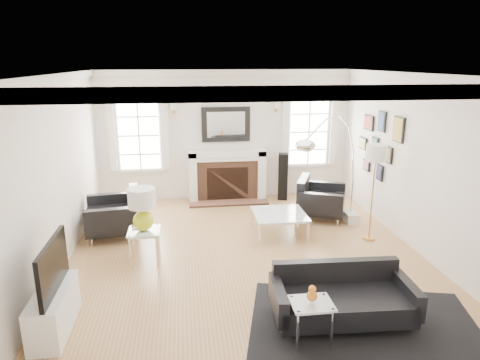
{
  "coord_description": "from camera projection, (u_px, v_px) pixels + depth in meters",
  "views": [
    {
      "loc": [
        -0.92,
        -6.21,
        2.98
      ],
      "look_at": [
        -0.05,
        0.3,
        1.14
      ],
      "focal_mm": 32.0,
      "sensor_mm": 36.0,
      "label": 1
    }
  ],
  "objects": [
    {
      "name": "floor",
      "position": [
        246.0,
        253.0,
        6.85
      ],
      "size": [
        6.0,
        6.0,
        0.0
      ],
      "primitive_type": "plane",
      "color": "#A06D43",
      "rests_on": "ground"
    },
    {
      "name": "back_wall",
      "position": [
        226.0,
        136.0,
        9.33
      ],
      "size": [
        5.5,
        0.04,
        2.8
      ],
      "primitive_type": "cube",
      "color": "silver",
      "rests_on": "floor"
    },
    {
      "name": "front_wall",
      "position": [
        298.0,
        255.0,
        3.61
      ],
      "size": [
        5.5,
        0.04,
        2.8
      ],
      "primitive_type": "cube",
      "color": "silver",
      "rests_on": "floor"
    },
    {
      "name": "left_wall",
      "position": [
        56.0,
        175.0,
        6.12
      ],
      "size": [
        0.04,
        6.0,
        2.8
      ],
      "primitive_type": "cube",
      "color": "silver",
      "rests_on": "floor"
    },
    {
      "name": "right_wall",
      "position": [
        416.0,
        163.0,
        6.82
      ],
      "size": [
        0.04,
        6.0,
        2.8
      ],
      "primitive_type": "cube",
      "color": "silver",
      "rests_on": "floor"
    },
    {
      "name": "ceiling",
      "position": [
        246.0,
        74.0,
        6.09
      ],
      "size": [
        5.5,
        6.0,
        0.02
      ],
      "primitive_type": "cube",
      "color": "white",
      "rests_on": "back_wall"
    },
    {
      "name": "crown_molding",
      "position": [
        246.0,
        78.0,
        6.11
      ],
      "size": [
        5.5,
        6.0,
        0.12
      ],
      "primitive_type": "cube",
      "color": "white",
      "rests_on": "back_wall"
    },
    {
      "name": "fireplace",
      "position": [
        227.0,
        176.0,
        9.36
      ],
      "size": [
        1.7,
        0.69,
        1.11
      ],
      "color": "white",
      "rests_on": "floor"
    },
    {
      "name": "mantel_mirror",
      "position": [
        226.0,
        124.0,
        9.22
      ],
      "size": [
        1.05,
        0.07,
        0.75
      ],
      "color": "black",
      "rests_on": "back_wall"
    },
    {
      "name": "window_left",
      "position": [
        139.0,
        135.0,
        9.03
      ],
      "size": [
        1.24,
        0.15,
        1.62
      ],
      "color": "white",
      "rests_on": "back_wall"
    },
    {
      "name": "window_right",
      "position": [
        309.0,
        131.0,
        9.5
      ],
      "size": [
        1.24,
        0.15,
        1.62
      ],
      "color": "white",
      "rests_on": "back_wall"
    },
    {
      "name": "gallery_wall",
      "position": [
        379.0,
        141.0,
        8.02
      ],
      "size": [
        0.04,
        1.73,
        1.29
      ],
      "color": "black",
      "rests_on": "right_wall"
    },
    {
      "name": "tv_unit",
      "position": [
        54.0,
        304.0,
        4.82
      ],
      "size": [
        0.35,
        1.0,
        1.09
      ],
      "color": "white",
      "rests_on": "floor"
    },
    {
      "name": "area_rug",
      "position": [
        368.0,
        339.0,
        4.74
      ],
      "size": [
        3.07,
        2.75,
        0.01
      ],
      "primitive_type": "cube",
      "rotation": [
        0.0,
        0.0,
        -0.24
      ],
      "color": "black",
      "rests_on": "floor"
    },
    {
      "name": "sofa",
      "position": [
        341.0,
        298.0,
        5.03
      ],
      "size": [
        1.67,
        0.83,
        0.53
      ],
      "color": "black",
      "rests_on": "floor"
    },
    {
      "name": "armchair_left",
      "position": [
        116.0,
        215.0,
        7.47
      ],
      "size": [
        1.02,
        1.11,
        0.68
      ],
      "color": "black",
      "rests_on": "floor"
    },
    {
      "name": "armchair_right",
      "position": [
        319.0,
        200.0,
        8.34
      ],
      "size": [
        1.15,
        1.21,
        0.65
      ],
      "color": "black",
      "rests_on": "floor"
    },
    {
      "name": "coffee_table",
      "position": [
        280.0,
        215.0,
        7.49
      ],
      "size": [
        0.9,
        0.9,
        0.4
      ],
      "color": "silver",
      "rests_on": "floor"
    },
    {
      "name": "side_table_left",
      "position": [
        144.0,
        237.0,
        6.45
      ],
      "size": [
        0.47,
        0.47,
        0.52
      ],
      "color": "silver",
      "rests_on": "floor"
    },
    {
      "name": "nesting_table",
      "position": [
        311.0,
        312.0,
        4.59
      ],
      "size": [
        0.45,
        0.38,
        0.49
      ],
      "color": "silver",
      "rests_on": "floor"
    },
    {
      "name": "gourd_lamp",
      "position": [
        142.0,
        207.0,
        6.32
      ],
      "size": [
        0.41,
        0.41,
        0.66
      ],
      "color": "#CBE01C",
      "rests_on": "side_table_left"
    },
    {
      "name": "orange_vase",
      "position": [
        312.0,
        294.0,
        4.53
      ],
      "size": [
        0.12,
        0.12,
        0.18
      ],
      "color": "orange",
      "rests_on": "nesting_table"
    },
    {
      "name": "arc_floor_lamp",
      "position": [
        331.0,
        170.0,
        7.29
      ],
      "size": [
        1.54,
        1.43,
        2.18
      ],
      "color": "white",
      "rests_on": "floor"
    },
    {
      "name": "stick_floor_lamp",
      "position": [
        376.0,
        158.0,
        7.01
      ],
      "size": [
        0.34,
        0.34,
        1.66
      ],
      "color": "gold",
      "rests_on": "floor"
    },
    {
      "name": "speaker_tower",
      "position": [
        283.0,
        177.0,
        9.39
      ],
      "size": [
        0.25,
        0.25,
        1.04
      ],
      "primitive_type": "cube",
      "rotation": [
        0.0,
        0.0,
        -0.21
      ],
      "color": "black",
      "rests_on": "floor"
    }
  ]
}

